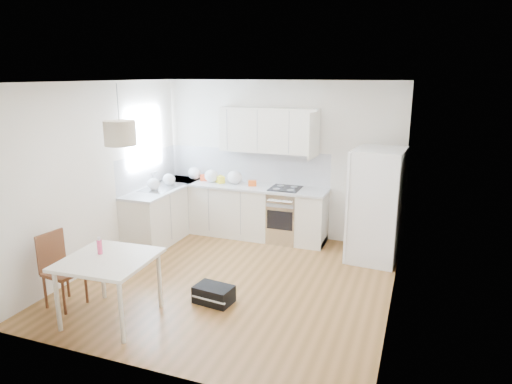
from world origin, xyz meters
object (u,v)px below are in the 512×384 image
Objects in this scene: dining_table at (109,265)px; refrigerator at (377,205)px; gym_bag at (214,294)px; dining_chair at (64,271)px.

refrigerator is at bearing 44.51° from dining_table.
dining_chair is at bearing -150.40° from gym_bag.
gym_bag is at bearing 30.50° from dining_chair.
dining_table is at bearing -127.80° from refrigerator.
dining_table reaches higher than gym_bag.
refrigerator reaches higher than dining_table.
dining_table is (-2.69, -2.93, -0.18)m from refrigerator.
refrigerator is 4.48m from dining_chair.
refrigerator is 3.66× the size of gym_bag.
dining_table is 0.77m from dining_chair.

